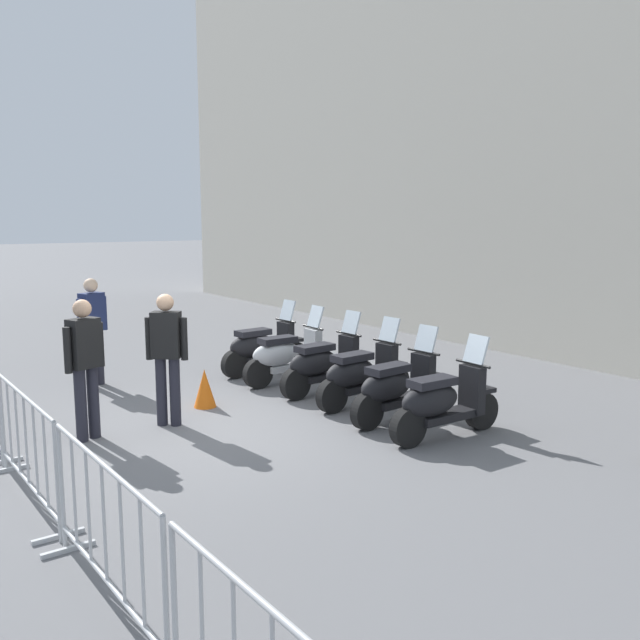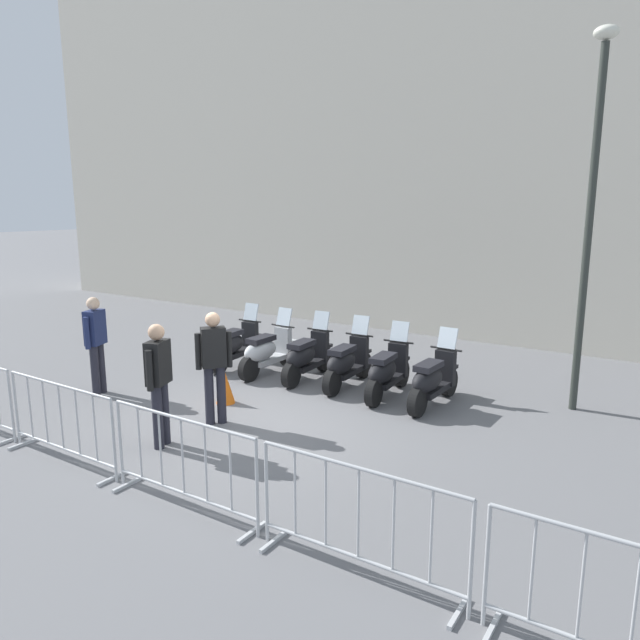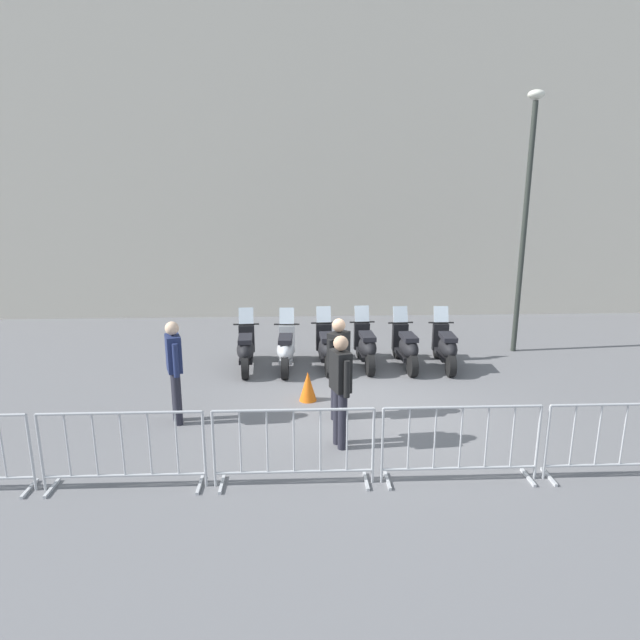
% 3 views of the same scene
% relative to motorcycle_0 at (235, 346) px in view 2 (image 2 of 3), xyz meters
% --- Properties ---
extents(ground_plane, '(120.00, 120.00, 0.00)m').
position_rel_motorcycle_0_xyz_m(ground_plane, '(2.36, -2.12, -0.45)').
color(ground_plane, slate).
extents(building_facade, '(28.10, 5.23, 12.57)m').
position_rel_motorcycle_0_xyz_m(building_facade, '(1.51, 6.23, 5.83)').
color(building_facade, beige).
rests_on(building_facade, ground).
extents(motorcycle_0, '(0.63, 1.72, 1.24)m').
position_rel_motorcycle_0_xyz_m(motorcycle_0, '(0.00, 0.00, 0.00)').
color(motorcycle_0, black).
rests_on(motorcycle_0, ground).
extents(motorcycle_1, '(0.56, 1.73, 1.24)m').
position_rel_motorcycle_0_xyz_m(motorcycle_1, '(0.85, 0.04, 0.00)').
color(motorcycle_1, black).
rests_on(motorcycle_1, ground).
extents(motorcycle_2, '(0.63, 1.72, 1.24)m').
position_rel_motorcycle_0_xyz_m(motorcycle_2, '(1.70, 0.23, 0.00)').
color(motorcycle_2, black).
rests_on(motorcycle_2, ground).
extents(motorcycle_3, '(0.63, 1.72, 1.24)m').
position_rel_motorcycle_0_xyz_m(motorcycle_3, '(2.54, 0.35, 0.00)').
color(motorcycle_3, black).
rests_on(motorcycle_3, ground).
extents(motorcycle_4, '(0.65, 1.72, 1.24)m').
position_rel_motorcycle_0_xyz_m(motorcycle_4, '(3.40, 0.35, 0.00)').
color(motorcycle_4, black).
rests_on(motorcycle_4, ground).
extents(motorcycle_5, '(0.56, 1.73, 1.24)m').
position_rel_motorcycle_0_xyz_m(motorcycle_5, '(4.25, 0.40, 0.00)').
color(motorcycle_5, black).
rests_on(motorcycle_5, ground).
extents(barrier_segment_2, '(2.09, 0.63, 1.07)m').
position_rel_motorcycle_0_xyz_m(barrier_segment_2, '(1.50, -4.45, 0.07)').
color(barrier_segment_2, '#B2B5B7').
rests_on(barrier_segment_2, ground).
extents(barrier_segment_3, '(2.09, 0.63, 1.07)m').
position_rel_motorcycle_0_xyz_m(barrier_segment_3, '(3.68, -4.23, 0.07)').
color(barrier_segment_3, '#B2B5B7').
rests_on(barrier_segment_3, ground).
extents(barrier_segment_4, '(2.09, 0.63, 1.07)m').
position_rel_motorcycle_0_xyz_m(barrier_segment_4, '(5.85, -4.01, 0.07)').
color(barrier_segment_4, '#B2B5B7').
rests_on(barrier_segment_4, ground).
extents(barrier_segment_5, '(2.09, 0.63, 1.07)m').
position_rel_motorcycle_0_xyz_m(barrier_segment_5, '(8.03, -3.79, 0.07)').
color(barrier_segment_5, '#B2B5B7').
rests_on(barrier_segment_5, ground).
extents(street_lamp, '(0.36, 0.36, 5.82)m').
position_rel_motorcycle_0_xyz_m(street_lamp, '(6.10, 1.75, 3.06)').
color(street_lamp, '#2D332D').
rests_on(street_lamp, ground).
extents(officer_near_row_end, '(0.35, 0.51, 1.73)m').
position_rel_motorcycle_0_xyz_m(officer_near_row_end, '(-0.63, -2.66, 0.53)').
color(officer_near_row_end, '#23232D').
rests_on(officer_near_row_end, ground).
extents(officer_mid_plaza, '(0.38, 0.47, 1.73)m').
position_rel_motorcycle_0_xyz_m(officer_mid_plaza, '(2.02, -2.31, 0.53)').
color(officer_mid_plaza, '#23232D').
rests_on(officer_mid_plaza, ground).
extents(officer_by_barriers, '(0.35, 0.51, 1.73)m').
position_rel_motorcycle_0_xyz_m(officer_by_barriers, '(2.07, -3.34, 0.53)').
color(officer_by_barriers, '#23232D').
rests_on(officer_by_barriers, ground).
extents(traffic_cone, '(0.32, 0.32, 0.55)m').
position_rel_motorcycle_0_xyz_m(traffic_cone, '(1.45, -1.59, -0.18)').
color(traffic_cone, orange).
rests_on(traffic_cone, ground).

